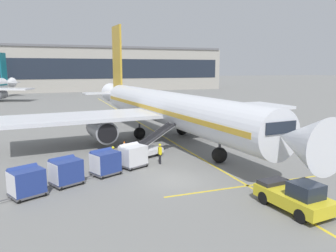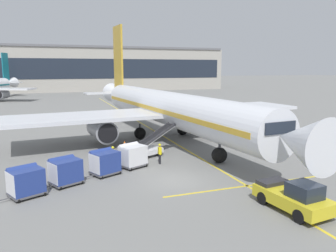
{
  "view_description": "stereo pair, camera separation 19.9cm",
  "coord_description": "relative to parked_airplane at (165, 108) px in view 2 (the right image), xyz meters",
  "views": [
    {
      "loc": [
        -8.21,
        -21.03,
        7.95
      ],
      "look_at": [
        1.73,
        6.18,
        2.86
      ],
      "focal_mm": 35.21,
      "sensor_mm": 36.0,
      "label": 1
    },
    {
      "loc": [
        -8.02,
        -21.1,
        7.95
      ],
      "look_at": [
        1.73,
        6.18,
        2.86
      ],
      "focal_mm": 35.21,
      "sensor_mm": 36.0,
      "label": 2
    }
  ],
  "objects": [
    {
      "name": "baggage_cart_second",
      "position": [
        -8.6,
        -10.84,
        -2.51
      ],
      "size": [
        2.8,
        2.3,
        1.91
      ],
      "color": "#515156",
      "rests_on": "ground"
    },
    {
      "name": "baggage_cart_fourth",
      "position": [
        -13.93,
        -13.49,
        -2.51
      ],
      "size": [
        2.8,
        2.3,
        1.91
      ],
      "color": "#515156",
      "rests_on": "ground"
    },
    {
      "name": "ground_plane",
      "position": [
        -4.14,
        -13.92,
        -3.51
      ],
      "size": [
        600.0,
        600.0,
        0.0
      ],
      "primitive_type": "plane",
      "color": "slate"
    },
    {
      "name": "baggage_cart_third",
      "position": [
        -11.51,
        -12.11,
        -2.51
      ],
      "size": [
        2.8,
        2.3,
        1.91
      ],
      "color": "#515156",
      "rests_on": "ground"
    },
    {
      "name": "baggage_cart_lead",
      "position": [
        -6.17,
        -9.65,
        -2.51
      ],
      "size": [
        2.8,
        2.3,
        1.91
      ],
      "color": "#515156",
      "rests_on": "ground"
    },
    {
      "name": "apron_guidance_line_stop_bar",
      "position": [
        0.08,
        -16.58,
        -3.51
      ],
      "size": [
        12.0,
        0.2,
        0.01
      ],
      "color": "yellow",
      "rests_on": "ground"
    },
    {
      "name": "belt_loader",
      "position": [
        -4.22,
        -6.88,
        -2.68
      ],
      "size": [
        5.42,
        3.44,
        2.77
      ],
      "color": "silver",
      "rests_on": "ground"
    },
    {
      "name": "parked_airplane",
      "position": [
        0.0,
        0.0,
        0.0
      ],
      "size": [
        34.17,
        43.52,
        14.5
      ],
      "color": "silver",
      "rests_on": "ground"
    },
    {
      "name": "pushback_tug",
      "position": [
        0.42,
        -20.88,
        -2.69
      ],
      "size": [
        2.59,
        4.61,
        1.83
      ],
      "color": "gold",
      "rests_on": "ground"
    },
    {
      "name": "terminal_building",
      "position": [
        -12.01,
        87.98,
        4.22
      ],
      "size": [
        126.34,
        15.63,
        15.57
      ],
      "color": "#A8A399",
      "rests_on": "ground"
    },
    {
      "name": "apron_guidance_line_lead_in",
      "position": [
        0.18,
        -0.81,
        -3.51
      ],
      "size": [
        0.2,
        110.0,
        0.01
      ],
      "color": "yellow",
      "rests_on": "ground"
    },
    {
      "name": "ground_crew_by_loader",
      "position": [
        -3.79,
        -9.53,
        -2.51
      ],
      "size": [
        0.27,
        0.57,
        1.74
      ],
      "color": "black",
      "rests_on": "ground"
    },
    {
      "name": "ground_crew_by_carts",
      "position": [
        -7.66,
        -9.14,
        -2.51
      ],
      "size": [
        0.52,
        0.38,
        1.74
      ],
      "color": "#514C42",
      "rests_on": "ground"
    },
    {
      "name": "safety_cone_engine_keepout",
      "position": [
        -5.31,
        -2.64,
        -3.18
      ],
      "size": [
        0.6,
        0.6,
        0.68
      ],
      "color": "black",
      "rests_on": "ground"
    }
  ]
}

